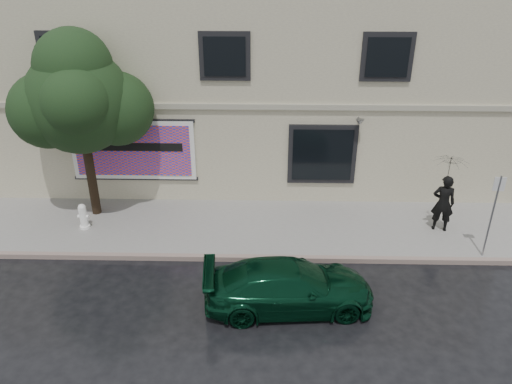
{
  "coord_description": "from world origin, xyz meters",
  "views": [
    {
      "loc": [
        1.33,
        -10.65,
        8.4
      ],
      "look_at": [
        1.03,
        2.2,
        1.9
      ],
      "focal_mm": 35.0,
      "sensor_mm": 36.0,
      "label": 1
    }
  ],
  "objects_px": {
    "pedestrian": "(443,203)",
    "car": "(289,286)",
    "street_tree": "(79,102)",
    "fire_hydrant": "(83,216)"
  },
  "relations": [
    {
      "from": "car",
      "to": "street_tree",
      "type": "xyz_separation_m",
      "value": [
        -6.33,
        4.5,
        3.39
      ]
    },
    {
      "from": "fire_hydrant",
      "to": "street_tree",
      "type": "bearing_deg",
      "value": 62.27
    },
    {
      "from": "pedestrian",
      "to": "street_tree",
      "type": "height_order",
      "value": "street_tree"
    },
    {
      "from": "car",
      "to": "street_tree",
      "type": "relative_size",
      "value": 0.78
    },
    {
      "from": "street_tree",
      "to": "fire_hydrant",
      "type": "xyz_separation_m",
      "value": [
        -0.08,
        -1.0,
        -3.45
      ]
    },
    {
      "from": "car",
      "to": "pedestrian",
      "type": "bearing_deg",
      "value": -58.09
    },
    {
      "from": "car",
      "to": "fire_hydrant",
      "type": "distance_m",
      "value": 7.3
    },
    {
      "from": "street_tree",
      "to": "pedestrian",
      "type": "bearing_deg",
      "value": -4.23
    },
    {
      "from": "pedestrian",
      "to": "fire_hydrant",
      "type": "distance_m",
      "value": 11.34
    },
    {
      "from": "pedestrian",
      "to": "car",
      "type": "bearing_deg",
      "value": 49.59
    }
  ]
}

